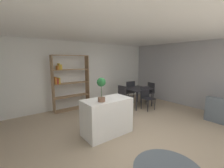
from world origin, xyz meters
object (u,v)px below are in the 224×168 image
Objects in this scene: kitchen_island at (107,116)px; dining_chair_window_side at (149,91)px; dining_chair_island_side at (124,95)px; potted_plant_on_island at (101,87)px; dining_chair_far at (129,90)px; dining_table at (137,90)px; dining_chair_near at (147,96)px; open_bookshelf at (69,82)px.

dining_chair_window_side is (3.06, 1.14, 0.09)m from kitchen_island.
potted_plant_on_island is at bearing 121.03° from dining_chair_island_side.
dining_chair_far is at bearing 35.07° from kitchen_island.
kitchen_island reaches higher than dining_chair_window_side.
dining_table is at bearing -83.23° from dining_chair_window_side.
kitchen_island is 2.61m from dining_table.
dining_table is 0.48m from dining_chair_far.
dining_chair_near is at bearing 96.18° from dining_chair_far.
dining_chair_island_side reaches higher than dining_chair_window_side.
dining_chair_near is (0.01, -0.49, -0.15)m from dining_table.
kitchen_island is at bearing -61.68° from dining_chair_window_side.
dining_chair_far is at bearing 34.32° from potted_plant_on_island.
potted_plant_on_island is 2.80m from dining_chair_near.
dining_chair_island_side is 1.46m from dining_chair_window_side.
dining_table is 1.13× the size of dining_chair_window_side.
dining_chair_window_side is at bearing -1.03° from dining_table.
potted_plant_on_island is 3.60m from dining_chair_window_side.
dining_chair_far reaches higher than dining_chair_near.
potted_plant_on_island is 0.57× the size of dining_chair_far.
open_bookshelf reaches higher than potted_plant_on_island.
dining_chair_island_side is (-0.73, -0.01, -0.12)m from dining_table.
open_bookshelf is 2.09× the size of dining_chair_far.
open_bookshelf is (-0.06, 2.39, 0.62)m from kitchen_island.
dining_table is at bearing -27.30° from open_bookshelf.
dining_chair_island_side is 0.95× the size of dining_chair_far.
open_bookshelf reaches higher than dining_chair_window_side.
dining_chair_far is (2.32, 1.63, 0.12)m from kitchen_island.
dining_table is 0.74m from dining_chair_island_side.
dining_chair_island_side is at bearing 35.75° from kitchen_island.
open_bookshelf is (0.18, 2.50, -0.20)m from potted_plant_on_island.
kitchen_island is 2.84m from dining_chair_far.
open_bookshelf is 2.35× the size of dining_chair_near.
open_bookshelf reaches higher than dining_table.
kitchen_island reaches higher than dining_table.
kitchen_island is at bearing 26.07° from potted_plant_on_island.
open_bookshelf is at bearing 152.70° from dining_table.
kitchen_island is at bearing -153.58° from dining_table.
dining_table is 1.09× the size of dining_chair_island_side.
dining_chair_far reaches higher than dining_chair_island_side.
potted_plant_on_island reaches higher than dining_chair_island_side.
dining_chair_far is at bearing -17.72° from open_bookshelf.
dining_chair_near is (2.34, 0.67, 0.06)m from kitchen_island.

